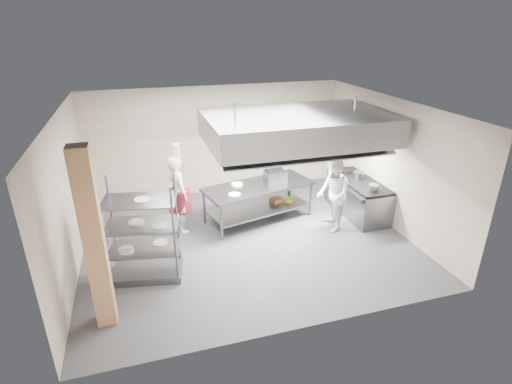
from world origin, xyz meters
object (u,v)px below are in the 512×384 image
object	(u,v)px
island	(259,202)
cooking_range	(357,198)
chef_head	(178,194)
chef_line	(333,194)
griddle	(275,176)
chef_plating	(99,237)
stockpot	(359,175)
pass_rack	(143,230)

from	to	relation	value
island	cooking_range	distance (m)	2.54
chef_head	cooking_range	bearing A→B (deg)	-113.50
chef_line	griddle	distance (m)	1.55
chef_plating	stockpot	xyz separation A→B (m)	(6.11, 1.17, 0.13)
cooking_range	chef_plating	size ratio (longest dim) A/B	1.16
chef_plating	griddle	distance (m)	4.39
griddle	chef_head	bearing A→B (deg)	-177.16
pass_rack	chef_line	world-z (taller)	pass_rack
chef_head	griddle	xyz separation A→B (m)	(2.43, 0.23, 0.11)
island	pass_rack	size ratio (longest dim) A/B	1.35
island	chef_line	world-z (taller)	chef_line
chef_line	chef_plating	size ratio (longest dim) A/B	1.03
chef_plating	griddle	size ratio (longest dim) A/B	3.45
island	pass_rack	xyz separation A→B (m)	(-2.77, -1.67, 0.53)
chef_head	chef_plating	distance (m)	2.18
chef_head	chef_plating	xyz separation A→B (m)	(-1.64, -1.43, -0.06)
pass_rack	griddle	xyz separation A→B (m)	(3.26, 1.86, 0.05)
island	pass_rack	bearing A→B (deg)	-162.83
island	pass_rack	distance (m)	3.27
chef_plating	island	bearing A→B (deg)	109.12
cooking_range	stockpot	size ratio (longest dim) A/B	7.60
chef_head	stockpot	world-z (taller)	chef_head
island	cooking_range	world-z (taller)	island
cooking_range	chef_plating	distance (m)	6.19
stockpot	cooking_range	bearing A→B (deg)	-105.98
chef_line	griddle	xyz separation A→B (m)	(-0.99, 1.18, 0.14)
chef_head	griddle	distance (m)	2.44
chef_line	chef_head	bearing A→B (deg)	-95.11
cooking_range	griddle	size ratio (longest dim) A/B	4.02
griddle	stockpot	bearing A→B (deg)	-16.11
chef_plating	stockpot	bearing A→B (deg)	97.60
griddle	chef_line	bearing A→B (deg)	-52.57
pass_rack	island	bearing A→B (deg)	41.52
chef_head	griddle	bearing A→B (deg)	-103.40
cooking_range	island	bearing A→B (deg)	170.89
island	stockpot	size ratio (longest dim) A/B	10.08
cooking_range	griddle	bearing A→B (deg)	163.55
chef_plating	griddle	bearing A→B (deg)	108.99
stockpot	griddle	bearing A→B (deg)	166.45
cooking_range	stockpot	world-z (taller)	stockpot
pass_rack	chef_line	distance (m)	4.31
chef_line	stockpot	distance (m)	1.26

